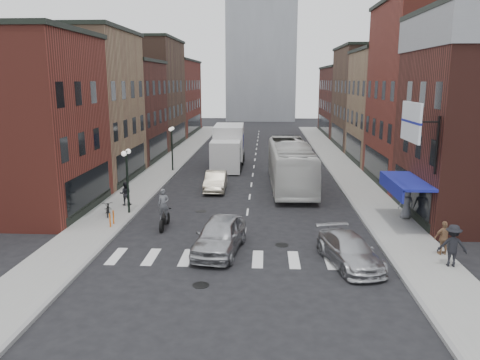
# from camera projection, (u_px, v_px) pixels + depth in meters

# --- Properties ---
(ground) EXTENTS (160.00, 160.00, 0.00)m
(ground) POSITION_uv_depth(u_px,v_px,m) (244.00, 238.00, 25.05)
(ground) COLOR black
(ground) RESTS_ON ground
(sidewalk_left) EXTENTS (3.00, 74.00, 0.15)m
(sidewalk_left) POSITION_uv_depth(u_px,v_px,m) (170.00, 163.00, 46.96)
(sidewalk_left) COLOR gray
(sidewalk_left) RESTS_ON ground
(sidewalk_right) EXTENTS (3.00, 74.00, 0.15)m
(sidewalk_right) POSITION_uv_depth(u_px,v_px,m) (340.00, 165.00, 46.05)
(sidewalk_right) COLOR gray
(sidewalk_right) RESTS_ON ground
(curb_left) EXTENTS (0.20, 74.00, 0.16)m
(curb_left) POSITION_uv_depth(u_px,v_px,m) (185.00, 164.00, 46.90)
(curb_left) COLOR gray
(curb_left) RESTS_ON ground
(curb_right) EXTENTS (0.20, 74.00, 0.16)m
(curb_right) POSITION_uv_depth(u_px,v_px,m) (325.00, 166.00, 46.15)
(curb_right) COLOR gray
(curb_right) RESTS_ON ground
(crosswalk_stripes) EXTENTS (12.00, 2.20, 0.01)m
(crosswalk_stripes) POSITION_uv_depth(u_px,v_px,m) (241.00, 259.00, 22.12)
(crosswalk_stripes) COLOR silver
(crosswalk_stripes) RESTS_ON ground
(bldg_left_near) EXTENTS (10.30, 9.20, 11.30)m
(bldg_left_near) POSITION_uv_depth(u_px,v_px,m) (7.00, 123.00, 29.06)
(bldg_left_near) COLOR maroon
(bldg_left_near) RESTS_ON ground
(bldg_left_mid_a) EXTENTS (10.30, 10.20, 12.30)m
(bldg_left_mid_a) POSITION_uv_depth(u_px,v_px,m) (69.00, 107.00, 38.23)
(bldg_left_mid_a) COLOR #8E694E
(bldg_left_mid_a) RESTS_ON ground
(bldg_left_mid_b) EXTENTS (10.30, 10.20, 10.30)m
(bldg_left_mid_b) POSITION_uv_depth(u_px,v_px,m) (110.00, 111.00, 48.20)
(bldg_left_mid_b) COLOR #461E19
(bldg_left_mid_b) RESTS_ON ground
(bldg_left_far_a) EXTENTS (10.30, 12.20, 13.30)m
(bldg_left_far_a) POSITION_uv_depth(u_px,v_px,m) (138.00, 93.00, 58.62)
(bldg_left_far_a) COLOR #492F24
(bldg_left_far_a) RESTS_ON ground
(bldg_left_far_b) EXTENTS (10.30, 16.20, 11.30)m
(bldg_left_far_b) POSITION_uv_depth(u_px,v_px,m) (162.00, 97.00, 72.50)
(bldg_left_far_b) COLOR maroon
(bldg_left_far_b) RESTS_ON ground
(bldg_right_mid_a) EXTENTS (10.30, 10.20, 14.30)m
(bldg_right_mid_a) POSITION_uv_depth(u_px,v_px,m) (444.00, 95.00, 36.41)
(bldg_right_mid_a) COLOR maroon
(bldg_right_mid_a) RESTS_ON ground
(bldg_right_mid_b) EXTENTS (10.30, 10.20, 11.30)m
(bldg_right_mid_b) POSITION_uv_depth(u_px,v_px,m) (406.00, 107.00, 46.48)
(bldg_right_mid_b) COLOR #8E694E
(bldg_right_mid_b) RESTS_ON ground
(bldg_right_far_a) EXTENTS (10.30, 12.20, 12.30)m
(bldg_right_far_a) POSITION_uv_depth(u_px,v_px,m) (380.00, 98.00, 57.12)
(bldg_right_far_a) COLOR #492F24
(bldg_right_far_a) RESTS_ON ground
(bldg_right_far_b) EXTENTS (10.30, 16.20, 10.30)m
(bldg_right_far_b) POSITION_uv_depth(u_px,v_px,m) (357.00, 101.00, 71.00)
(bldg_right_far_b) COLOR #461E19
(bldg_right_far_b) RESTS_ON ground
(awning_blue) EXTENTS (1.80, 5.00, 0.78)m
(awning_blue) POSITION_uv_depth(u_px,v_px,m) (403.00, 182.00, 26.46)
(awning_blue) COLOR navy
(awning_blue) RESTS_ON ground
(billboard_sign) EXTENTS (1.52, 3.00, 3.70)m
(billboard_sign) POSITION_uv_depth(u_px,v_px,m) (413.00, 123.00, 23.79)
(billboard_sign) COLOR black
(billboard_sign) RESTS_ON ground
(streetlamp_near) EXTENTS (0.32, 1.22, 4.11)m
(streetlamp_near) POSITION_uv_depth(u_px,v_px,m) (127.00, 169.00, 28.74)
(streetlamp_near) COLOR black
(streetlamp_near) RESTS_ON ground
(streetlamp_far) EXTENTS (0.32, 1.22, 4.11)m
(streetlamp_far) POSITION_uv_depth(u_px,v_px,m) (172.00, 140.00, 42.40)
(streetlamp_far) COLOR black
(streetlamp_far) RESTS_ON ground
(bike_rack) EXTENTS (0.08, 0.68, 0.80)m
(bike_rack) POSITION_uv_depth(u_px,v_px,m) (112.00, 219.00, 26.61)
(bike_rack) COLOR #D8590C
(bike_rack) RESTS_ON sidewalk_left
(box_truck) EXTENTS (2.93, 9.13, 3.95)m
(box_truck) POSITION_uv_depth(u_px,v_px,m) (228.00, 147.00, 45.01)
(box_truck) COLOR silver
(box_truck) RESTS_ON ground
(motorcycle_rider) EXTENTS (0.68, 2.27, 2.31)m
(motorcycle_rider) POSITION_uv_depth(u_px,v_px,m) (164.00, 210.00, 26.42)
(motorcycle_rider) COLOR black
(motorcycle_rider) RESTS_ON ground
(transit_bus) EXTENTS (3.37, 12.84, 3.55)m
(transit_bus) POSITION_uv_depth(u_px,v_px,m) (291.00, 165.00, 36.64)
(transit_bus) COLOR silver
(transit_bus) RESTS_ON ground
(sedan_left_near) EXTENTS (2.66, 5.22, 1.70)m
(sedan_left_near) POSITION_uv_depth(u_px,v_px,m) (220.00, 235.00, 22.89)
(sedan_left_near) COLOR #A9AAAD
(sedan_left_near) RESTS_ON ground
(sedan_left_far) EXTENTS (1.64, 4.43, 1.45)m
(sedan_left_far) POSITION_uv_depth(u_px,v_px,m) (216.00, 181.00, 35.64)
(sedan_left_far) COLOR #C2B79D
(sedan_left_far) RESTS_ON ground
(curb_car) EXTENTS (2.99, 5.00, 1.36)m
(curb_car) POSITION_uv_depth(u_px,v_px,m) (350.00, 251.00, 21.29)
(curb_car) COLOR #B0B1B5
(curb_car) RESTS_ON ground
(parked_bicycle) EXTENTS (1.07, 1.83, 0.91)m
(parked_bicycle) POSITION_uv_depth(u_px,v_px,m) (108.00, 208.00, 28.65)
(parked_bicycle) COLOR black
(parked_bicycle) RESTS_ON sidewalk_left
(ped_left_solo) EXTENTS (0.84, 0.59, 1.56)m
(ped_left_solo) POSITION_uv_depth(u_px,v_px,m) (125.00, 194.00, 30.89)
(ped_left_solo) COLOR black
(ped_left_solo) RESTS_ON sidewalk_left
(ped_right_a) EXTENTS (1.33, 0.85, 1.91)m
(ped_right_a) POSITION_uv_depth(u_px,v_px,m) (452.00, 245.00, 20.71)
(ped_right_a) COLOR black
(ped_right_a) RESTS_ON sidewalk_right
(ped_right_b) EXTENTS (1.03, 0.64, 1.64)m
(ped_right_b) POSITION_uv_depth(u_px,v_px,m) (444.00, 238.00, 22.11)
(ped_right_b) COLOR #8C6647
(ped_right_b) RESTS_ON sidewalk_right
(ped_right_c) EXTENTS (1.00, 0.74, 1.86)m
(ped_right_c) POSITION_uv_depth(u_px,v_px,m) (406.00, 204.00, 27.83)
(ped_right_c) COLOR slate
(ped_right_c) RESTS_ON sidewalk_right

